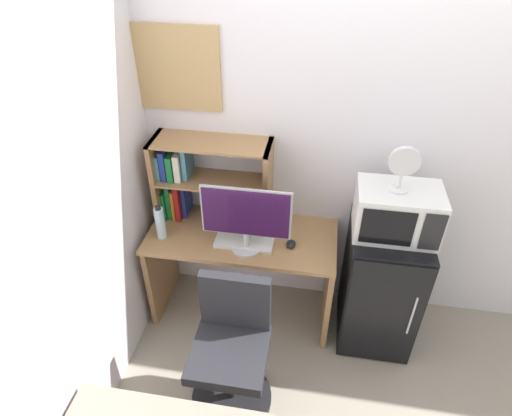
% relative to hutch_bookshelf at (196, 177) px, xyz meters
% --- Properties ---
extents(wall_back, '(6.40, 0.04, 2.60)m').
position_rel_hutch_bookshelf_xyz_m(wall_back, '(1.66, 0.15, 0.26)').
color(wall_back, silver).
rests_on(wall_back, ground_plane).
extents(desk, '(1.25, 0.57, 0.73)m').
position_rel_hutch_bookshelf_xyz_m(desk, '(0.33, -0.15, -0.54)').
color(desk, '#997047').
rests_on(desk, ground_plane).
extents(hutch_bookshelf, '(0.76, 0.28, 0.59)m').
position_rel_hutch_bookshelf_xyz_m(hutch_bookshelf, '(0.00, 0.00, 0.00)').
color(hutch_bookshelf, '#997047').
rests_on(hutch_bookshelf, desk).
extents(monitor, '(0.55, 0.19, 0.45)m').
position_rel_hutch_bookshelf_xyz_m(monitor, '(0.39, -0.28, -0.06)').
color(monitor, '#B7B7BC').
rests_on(monitor, desk).
extents(keyboard, '(0.38, 0.15, 0.02)m').
position_rel_hutch_bookshelf_xyz_m(keyboard, '(0.36, -0.24, -0.31)').
color(keyboard, silver).
rests_on(keyboard, desk).
extents(computer_mouse, '(0.06, 0.08, 0.03)m').
position_rel_hutch_bookshelf_xyz_m(computer_mouse, '(0.67, -0.21, -0.30)').
color(computer_mouse, black).
rests_on(computer_mouse, desk).
extents(water_bottle, '(0.06, 0.06, 0.24)m').
position_rel_hutch_bookshelf_xyz_m(water_bottle, '(-0.18, -0.26, -0.20)').
color(water_bottle, silver).
rests_on(water_bottle, desk).
extents(mini_fridge, '(0.47, 0.55, 0.90)m').
position_rel_hutch_bookshelf_xyz_m(mini_fridge, '(1.27, -0.19, -0.60)').
color(mini_fridge, black).
rests_on(mini_fridge, ground_plane).
extents(microwave, '(0.48, 0.33, 0.30)m').
position_rel_hutch_bookshelf_xyz_m(microwave, '(1.27, -0.19, 0.01)').
color(microwave, silver).
rests_on(microwave, mini_fridge).
extents(desk_fan, '(0.17, 0.11, 0.28)m').
position_rel_hutch_bookshelf_xyz_m(desk_fan, '(1.25, -0.19, 0.32)').
color(desk_fan, silver).
rests_on(desk_fan, microwave).
extents(desk_chair, '(0.49, 0.49, 0.87)m').
position_rel_hutch_bookshelf_xyz_m(desk_chair, '(0.40, -0.82, -0.66)').
color(desk_chair, black).
rests_on(desk_chair, ground_plane).
extents(wall_corkboard, '(0.68, 0.02, 0.50)m').
position_rel_hutch_bookshelf_xyz_m(wall_corkboard, '(-0.17, 0.12, 0.68)').
color(wall_corkboard, tan).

